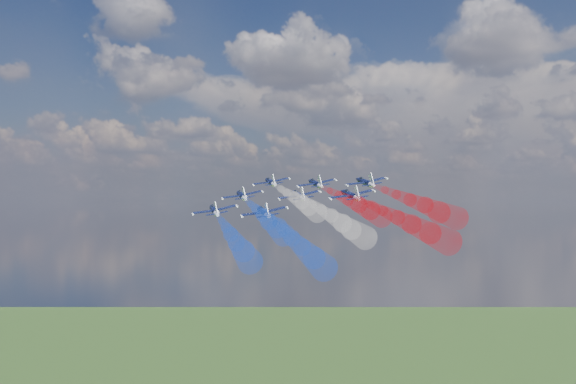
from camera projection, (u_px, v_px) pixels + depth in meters
The scene contains 16 objects.
jet_lead at pixel (271, 182), 167.90m from camera, with size 10.13×12.66×3.38m, color black, non-canonical shape.
trail_lead at pixel (294, 197), 144.00m from camera, with size 4.22×38.60×4.22m, color white, non-canonical shape.
jet_inner_left at pixel (242, 195), 153.73m from camera, with size 10.13×12.66×3.38m, color black, non-canonical shape.
trail_inner_left at pixel (262, 215), 129.82m from camera, with size 4.22×38.60×4.22m, color blue, non-canonical shape.
jet_inner_right at pixel (316, 184), 159.63m from camera, with size 10.13×12.66×3.38m, color black, non-canonical shape.
trail_inner_right at pixel (348, 200), 135.73m from camera, with size 4.22×38.60×4.22m, color red, non-canonical shape.
jet_outer_left at pixel (215, 210), 140.83m from camera, with size 10.13×12.66×3.38m, color black, non-canonical shape.
trail_outer_left at pixel (231, 235), 116.92m from camera, with size 4.22×38.60×4.22m, color blue, non-canonical shape.
jet_center_third at pixel (298, 196), 147.42m from camera, with size 10.13×12.66×3.38m, color black, non-canonical shape.
trail_center_third at pixel (331, 216), 123.51m from camera, with size 4.22×38.60×4.22m, color white, non-canonical shape.
jet_outer_right at pixel (365, 182), 149.56m from camera, with size 10.13×12.66×3.38m, color black, non-canonical shape.
trail_outer_right at pixel (410, 200), 125.65m from camera, with size 4.22×38.60×4.22m, color red, non-canonical shape.
jet_rear_left at pixel (264, 212), 134.40m from camera, with size 10.13×12.66×3.38m, color black, non-canonical shape.
trail_rear_left at pixel (292, 239), 110.49m from camera, with size 4.22×38.60×4.22m, color blue, non-canonical shape.
jet_rear_right at pixel (351, 195), 135.96m from camera, with size 10.13×12.66×3.38m, color black, non-canonical shape.
trail_rear_right at pixel (397, 217), 112.06m from camera, with size 4.22×38.60×4.22m, color red, non-canonical shape.
Camera 1 is at (93.95, -142.18, 165.24)m, focal length 40.19 mm.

